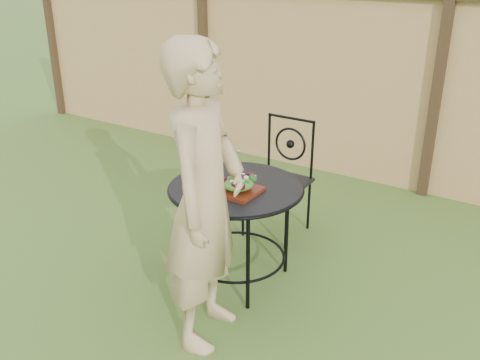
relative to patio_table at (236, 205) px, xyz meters
The scene contains 9 objects.
ground 0.82m from the patio_table, behind, with size 60.00×60.00×0.00m, color #324E19.
fence 2.33m from the patio_table, 104.28° to the left, with size 8.00×0.12×1.90m.
patio_table is the anchor object (origin of this frame).
patio_chair 0.82m from the patio_table, 96.72° to the left, with size 0.46×0.46×0.95m.
diner 0.69m from the patio_table, 73.15° to the right, with size 0.66×0.43×1.80m, color tan.
salad_plate 0.18m from the patio_table, 50.58° to the right, with size 0.27×0.27×0.02m, color #47160A.
salad 0.23m from the patio_table, 50.58° to the right, with size 0.21×0.21×0.08m, color #235614.
fork 0.35m from the patio_table, 46.59° to the right, with size 0.01×0.01×0.18m, color silver.
drinking_glass 0.36m from the patio_table, behind, with size 0.08×0.08×0.14m, color #0C7C8C.
Camera 1 is at (2.37, -2.78, 2.18)m, focal length 40.00 mm.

